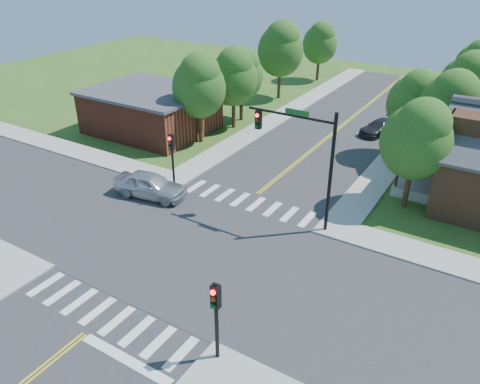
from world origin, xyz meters
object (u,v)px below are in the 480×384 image
Objects in this scene: car_silver at (150,185)px; car_dgrey at (379,128)px; signal_pole_se at (216,308)px; signal_mast_ne at (304,148)px; signal_pole_nw at (172,150)px.

car_silver is 21.55m from car_dgrey.
car_dgrey is at bearing 94.21° from signal_pole_se.
signal_mast_ne reaches higher than signal_pole_nw.
signal_mast_ne is 10.79m from car_silver.
signal_mast_ne is 9.76m from signal_pole_nw.
signal_pole_se is 15.84m from signal_pole_nw.
signal_mast_ne is 1.89× the size of signal_pole_se.
signal_pole_nw is (-11.20, 11.20, 0.00)m from signal_pole_se.
signal_pole_nw reaches higher than car_silver.
car_dgrey is (-2.10, 28.52, -2.04)m from signal_pole_se.
signal_pole_se is 1.00× the size of signal_pole_nw.
signal_mast_ne reaches higher than car_dgrey.
signal_mast_ne is 1.56× the size of car_dgrey.
signal_pole_nw is 19.67m from car_dgrey.
signal_mast_ne is 11.55m from signal_pole_se.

